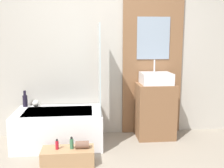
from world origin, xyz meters
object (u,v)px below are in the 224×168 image
at_px(vase_tall_dark, 25,100).
at_px(vase_round_light, 36,103).
at_px(bathtub, 59,127).
at_px(sink, 156,78).
at_px(bottle_soap_primary, 57,145).
at_px(wooden_step_bench, 68,156).
at_px(bottle_soap_secondary, 72,143).

xyz_separation_m(vase_tall_dark, vase_round_light, (0.16, -0.02, -0.05)).
height_order(bathtub, sink, sink).
height_order(vase_round_light, bottle_soap_primary, vase_round_light).
xyz_separation_m(sink, vase_tall_dark, (-1.94, 0.15, -0.32)).
height_order(wooden_step_bench, sink, sink).
bearing_deg(sink, bottle_soap_secondary, -147.52).
bearing_deg(bottle_soap_primary, vase_round_light, 113.93).
bearing_deg(bathtub, sink, 5.89).
height_order(wooden_step_bench, vase_tall_dark, vase_tall_dark).
distance_m(wooden_step_bench, vase_round_light, 1.13).
xyz_separation_m(wooden_step_bench, bottle_soap_secondary, (0.05, -0.00, 0.16)).
xyz_separation_m(sink, bottle_soap_secondary, (-1.21, -0.77, -0.65)).
bearing_deg(bottle_soap_primary, bottle_soap_secondary, -0.00).
bearing_deg(wooden_step_bench, vase_round_light, 120.18).
relative_size(vase_tall_dark, bottle_soap_secondary, 1.65).
distance_m(wooden_step_bench, sink, 1.68).
bearing_deg(vase_tall_dark, vase_round_light, -5.54).
height_order(vase_round_light, bottle_soap_secondary, vase_round_light).
bearing_deg(bottle_soap_primary, wooden_step_bench, -0.00).
relative_size(wooden_step_bench, bottle_soap_secondary, 4.27).
xyz_separation_m(wooden_step_bench, bottle_soap_primary, (-0.12, 0.00, 0.15)).
xyz_separation_m(bathtub, sink, (1.42, 0.15, 0.66)).
distance_m(bathtub, bottle_soap_secondary, 0.66).
distance_m(bathtub, sink, 1.57).
bearing_deg(bottle_soap_secondary, wooden_step_bench, 180.00).
relative_size(bathtub, vase_tall_dark, 4.99).
height_order(bathtub, vase_round_light, vase_round_light).
height_order(bathtub, bottle_soap_secondary, bathtub).
distance_m(vase_round_light, bottle_soap_secondary, 1.11).
distance_m(bathtub, wooden_step_bench, 0.66).
height_order(sink, vase_tall_dark, sink).
relative_size(bottle_soap_primary, bottle_soap_secondary, 0.85).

